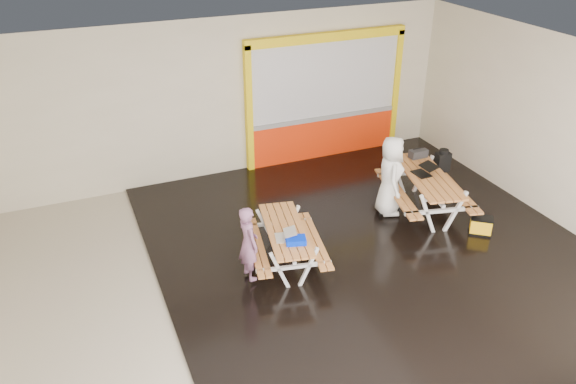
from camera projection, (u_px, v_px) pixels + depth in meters
name	position (u px, v px, depth m)	size (l,w,h in m)	color
room	(310.00, 175.00, 8.99)	(10.02, 8.02, 3.52)	#C0B6A2
deck	(371.00, 249.00, 10.24)	(7.50, 7.98, 0.05)	black
kiosk	(325.00, 100.00, 13.08)	(3.88, 0.16, 3.00)	#FA330A
picnic_table_left	(286.00, 237.00, 9.59)	(1.55, 2.01, 0.72)	#BD7536
picnic_table_right	(426.00, 184.00, 11.13)	(1.86, 2.38, 0.85)	#BD7536
person_left	(248.00, 243.00, 9.07)	(0.48, 0.31, 1.30)	#7E5171
person_right	(390.00, 176.00, 10.92)	(0.78, 0.51, 1.59)	white
laptop_left	(285.00, 236.00, 9.23)	(0.41, 0.38, 0.14)	silver
laptop_right	(424.00, 171.00, 11.05)	(0.43, 0.39, 0.18)	black
blue_pouch	(296.00, 240.00, 9.11)	(0.32, 0.23, 0.09)	#0023D3
toolbox	(418.00, 154.00, 11.71)	(0.38, 0.20, 0.22)	black
backpack	(443.00, 161.00, 11.78)	(0.30, 0.20, 0.50)	black
dark_case	(389.00, 209.00, 11.30)	(0.40, 0.30, 0.15)	black
fluke_bag	(481.00, 226.00, 10.56)	(0.47, 0.45, 0.34)	black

